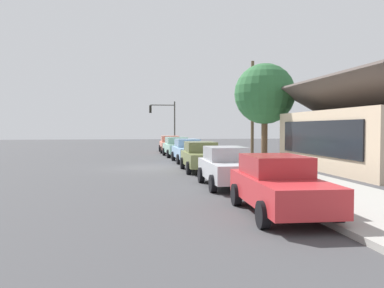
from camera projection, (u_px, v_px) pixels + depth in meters
ground_plane at (150, 168)px, 23.87m from camera, size 120.00×120.00×0.00m
sidewalk_curb at (242, 165)px, 24.72m from camera, size 60.00×4.20×0.16m
car_coral at (170, 144)px, 38.85m from camera, size 4.84×2.16×1.59m
car_seafoam at (177, 147)px, 33.21m from camera, size 4.46×2.21×1.59m
car_skyblue at (188, 150)px, 27.78m from camera, size 4.65×2.01×1.59m
car_olive at (201, 156)px, 22.03m from camera, size 4.54×2.06×1.59m
car_silver at (227, 166)px, 16.24m from camera, size 4.38×1.99×1.59m
car_cherry at (279, 184)px, 11.05m from camera, size 4.67×2.13×1.59m
storefront_building at (370, 138)px, 22.32m from camera, size 11.74×6.52×5.09m
shade_tree at (265, 94)px, 28.66m from camera, size 4.30×4.30×6.93m
traffic_light_main at (165, 117)px, 43.27m from camera, size 0.37×2.79×5.20m
utility_pole_wooden at (252, 108)px, 31.13m from camera, size 1.80×0.24×7.50m
fire_hydrant_red at (216, 157)px, 25.54m from camera, size 0.22×0.22×0.71m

